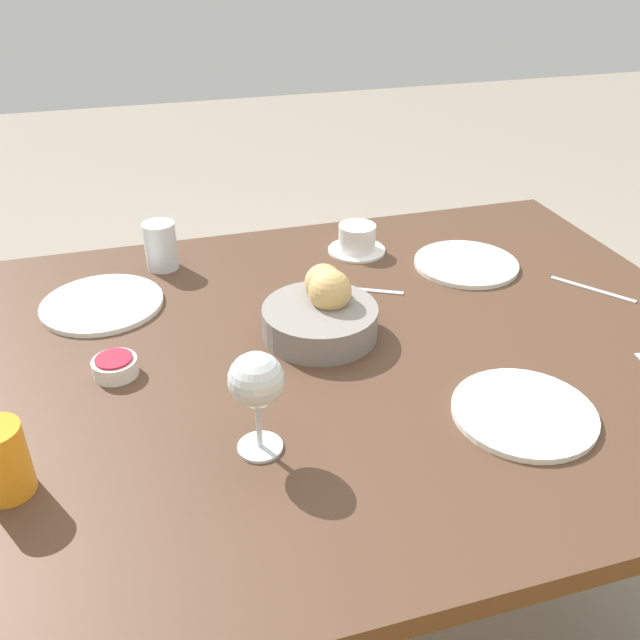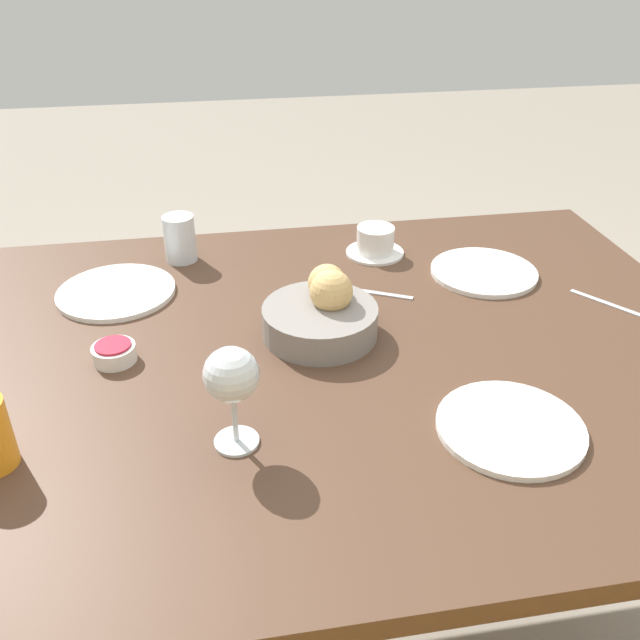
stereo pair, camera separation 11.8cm
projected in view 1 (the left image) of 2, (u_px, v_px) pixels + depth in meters
The scene contains 13 objects.
ground_plane at pixel (342, 612), 1.55m from camera, with size 10.00×10.00×0.00m, color gray.
dining_table at pixel (348, 385), 1.21m from camera, with size 1.36×1.04×0.73m.
bread_basket at pixel (322, 313), 1.18m from camera, with size 0.20×0.20×0.12m.
plate_near_left at pixel (466, 264), 1.43m from camera, with size 0.22×0.22×0.01m.
plate_near_right at pixel (102, 304), 1.28m from camera, with size 0.23×0.23×0.01m.
plate_far_center at pixel (524, 413), 1.00m from camera, with size 0.21×0.21×0.01m.
juice_glass at pixel (1, 461), 0.85m from camera, with size 0.07×0.07×0.10m.
water_tumbler at pixel (161, 246), 1.40m from camera, with size 0.07×0.07×0.10m.
wine_glass at pixel (256, 383), 0.89m from camera, with size 0.08×0.08×0.16m.
coffee_cup at pixel (357, 240), 1.48m from camera, with size 0.13×0.13×0.06m.
jam_bowl_berry at pixel (115, 366), 1.09m from camera, with size 0.07×0.07×0.03m.
knife_silver at pixel (592, 289), 1.34m from camera, with size 0.11×0.14×0.00m.
spoon_coffee at pixel (372, 291), 1.33m from camera, with size 0.12×0.07×0.00m.
Camera 1 is at (0.32, 0.93, 1.37)m, focal length 38.00 mm.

